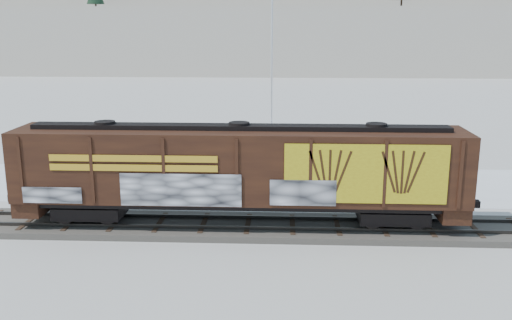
# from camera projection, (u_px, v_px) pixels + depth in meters

# --- Properties ---
(ground) EXTENTS (500.00, 500.00, 0.00)m
(ground) POSITION_uv_depth(u_px,v_px,m) (292.00, 230.00, 25.60)
(ground) COLOR white
(ground) RESTS_ON ground
(rail_track) EXTENTS (50.00, 3.40, 0.43)m
(rail_track) POSITION_uv_depth(u_px,v_px,m) (292.00, 227.00, 25.56)
(rail_track) COLOR #59544C
(rail_track) RESTS_ON ground
(parking_strip) EXTENTS (40.00, 8.00, 0.03)m
(parking_strip) POSITION_uv_depth(u_px,v_px,m) (290.00, 184.00, 32.88)
(parking_strip) COLOR white
(parking_strip) RESTS_ON ground
(hillside) EXTENTS (360.00, 110.00, 93.00)m
(hillside) POSITION_uv_depth(u_px,v_px,m) (285.00, 4.00, 158.08)
(hillside) COLOR white
(hillside) RESTS_ON ground
(hopper_railcar) EXTENTS (19.61, 3.06, 4.37)m
(hopper_railcar) POSITION_uv_depth(u_px,v_px,m) (240.00, 168.00, 25.03)
(hopper_railcar) COLOR black
(hopper_railcar) RESTS_ON rail_track
(flagpole) EXTENTS (2.30, 0.90, 12.18)m
(flagpole) POSITION_uv_depth(u_px,v_px,m) (273.00, 90.00, 39.61)
(flagpole) COLOR silver
(flagpole) RESTS_ON ground
(car_silver) EXTENTS (4.18, 1.91, 1.39)m
(car_silver) POSITION_uv_depth(u_px,v_px,m) (99.00, 179.00, 31.29)
(car_silver) COLOR #9D9FA4
(car_silver) RESTS_ON parking_strip
(car_white) EXTENTS (5.28, 2.59, 1.67)m
(car_white) POSITION_uv_depth(u_px,v_px,m) (222.00, 174.00, 31.97)
(car_white) COLOR silver
(car_white) RESTS_ON parking_strip
(car_dark) EXTENTS (5.46, 3.98, 1.47)m
(car_dark) POSITION_uv_depth(u_px,v_px,m) (330.00, 182.00, 30.68)
(car_dark) COLOR #212329
(car_dark) RESTS_ON parking_strip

